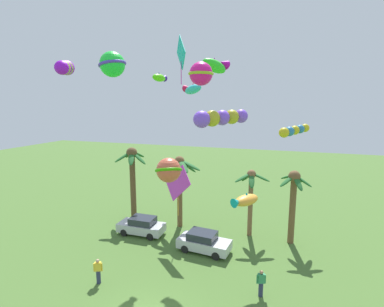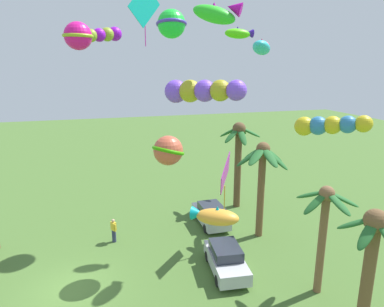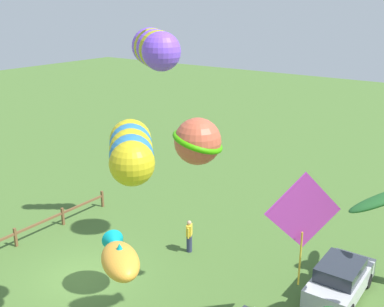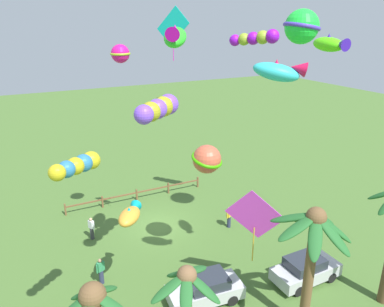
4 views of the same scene
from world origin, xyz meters
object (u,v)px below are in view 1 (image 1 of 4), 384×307
at_px(kite_ball_0, 169,170).
at_px(kite_fish_2, 160,78).
at_px(palm_tree_1, 180,174).
at_px(palm_tree_2, 293,193).
at_px(palm_tree_0, 251,189).
at_px(kite_diamond_6, 181,53).
at_px(kite_tube_9, 65,68).
at_px(kite_fish_1, 245,200).
at_px(parked_car_1, 142,226).
at_px(parked_car_0, 204,242).
at_px(kite_diamond_11, 178,184).
at_px(spectator_0, 261,283).
at_px(kite_ball_4, 112,64).
at_px(kite_ball_3, 201,74).
at_px(palm_tree_3, 132,169).
at_px(kite_tube_5, 293,131).
at_px(kite_fish_7, 192,89).
at_px(kite_fish_10, 216,66).
at_px(spectator_1, 98,271).
at_px(kite_tube_8, 220,118).

distance_m(kite_ball_0, kite_fish_2, 8.52).
xyz_separation_m(palm_tree_1, palm_tree_2, (9.49, -0.16, -0.75)).
height_order(palm_tree_0, palm_tree_2, palm_tree_2).
relative_size(kite_ball_0, kite_fish_2, 1.28).
relative_size(kite_diamond_6, kite_tube_9, 0.97).
relative_size(palm_tree_2, kite_fish_2, 3.22).
bearing_deg(kite_fish_1, parked_car_1, 161.56).
xyz_separation_m(parked_car_0, kite_diamond_11, (-2.31, 0.74, 4.08)).
relative_size(parked_car_0, spectator_0, 2.55).
bearing_deg(palm_tree_2, kite_ball_4, -158.06).
xyz_separation_m(parked_car_1, kite_diamond_11, (3.47, -0.37, 4.08)).
bearing_deg(parked_car_1, palm_tree_2, 11.32).
relative_size(parked_car_1, kite_ball_4, 1.80).
bearing_deg(kite_ball_3, spectator_0, 47.40).
bearing_deg(palm_tree_3, kite_tube_5, -11.82).
height_order(kite_ball_4, kite_tube_9, kite_ball_4).
bearing_deg(kite_fish_7, kite_ball_0, -88.20).
relative_size(palm_tree_1, kite_ball_3, 4.32).
xyz_separation_m(spectator_0, kite_ball_0, (-6.06, 1.02, 5.94)).
height_order(kite_fish_7, kite_fish_10, kite_fish_10).
distance_m(parked_car_1, kite_ball_0, 8.34).
bearing_deg(spectator_0, spectator_1, -168.70).
relative_size(palm_tree_2, palm_tree_3, 0.85).
height_order(spectator_0, kite_tube_8, kite_tube_8).
xyz_separation_m(parked_car_0, kite_tube_5, (5.88, 1.23, 8.39)).
distance_m(palm_tree_2, parked_car_0, 7.87).
xyz_separation_m(kite_ball_0, kite_tube_5, (7.43, 4.06, 2.38)).
bearing_deg(kite_ball_3, parked_car_1, 133.51).
relative_size(palm_tree_0, parked_car_0, 1.40).
height_order(kite_ball_0, kite_fish_10, kite_fish_10).
relative_size(palm_tree_1, kite_tube_8, 2.16).
xyz_separation_m(kite_fish_1, kite_ball_4, (-9.43, 0.40, 8.63)).
bearing_deg(kite_diamond_6, palm_tree_0, 68.33).
bearing_deg(parked_car_0, palm_tree_1, 131.71).
distance_m(parked_car_0, parked_car_1, 5.89).
height_order(kite_tube_8, kite_fish_10, kite_fish_10).
xyz_separation_m(palm_tree_3, kite_ball_3, (10.06, -11.04, 7.36)).
xyz_separation_m(spectator_1, kite_fish_1, (8.28, 3.87, 4.16)).
bearing_deg(kite_fish_2, kite_ball_3, -55.93).
bearing_deg(palm_tree_3, kite_tube_8, -32.25).
bearing_deg(palm_tree_1, kite_tube_9, -108.82).
bearing_deg(palm_tree_1, parked_car_0, -48.29).
distance_m(kite_diamond_6, kite_fish_10, 3.17).
distance_m(kite_tube_5, kite_fish_7, 8.22).
relative_size(parked_car_1, kite_fish_2, 2.14).
bearing_deg(spectator_1, kite_fish_7, 67.76).
bearing_deg(kite_fish_2, kite_tube_8, -35.70).
xyz_separation_m(parked_car_0, spectator_0, (4.52, -3.85, 0.06)).
distance_m(palm_tree_1, palm_tree_3, 5.05).
distance_m(palm_tree_3, parked_car_1, 5.69).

